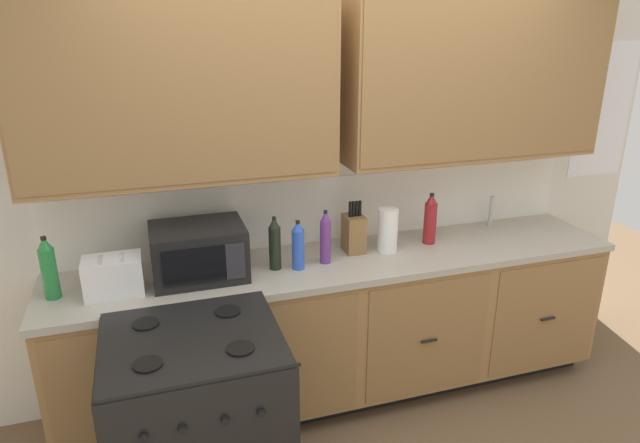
{
  "coord_description": "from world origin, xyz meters",
  "views": [
    {
      "loc": [
        -1.03,
        -2.46,
        2.21
      ],
      "look_at": [
        -0.15,
        0.27,
        1.16
      ],
      "focal_mm": 31.58,
      "sensor_mm": 36.0,
      "label": 1
    }
  ],
  "objects_px": {
    "bottle_dark": "(275,244)",
    "bottle_blue": "(298,245)",
    "knife_block": "(354,233)",
    "bottle_green": "(49,268)",
    "stove_range": "(199,427)",
    "bottle_red": "(430,219)",
    "paper_towel_roll": "(388,230)",
    "toaster": "(113,276)",
    "microwave": "(199,252)",
    "bottle_violet": "(325,238)"
  },
  "relations": [
    {
      "from": "microwave",
      "to": "bottle_green",
      "type": "height_order",
      "value": "bottle_green"
    },
    {
      "from": "stove_range",
      "to": "paper_towel_roll",
      "type": "xyz_separation_m",
      "value": [
        1.19,
        0.66,
        0.57
      ]
    },
    {
      "from": "paper_towel_roll",
      "to": "bottle_red",
      "type": "height_order",
      "value": "bottle_red"
    },
    {
      "from": "bottle_dark",
      "to": "knife_block",
      "type": "bearing_deg",
      "value": 11.01
    },
    {
      "from": "bottle_dark",
      "to": "bottle_blue",
      "type": "relative_size",
      "value": 1.08
    },
    {
      "from": "paper_towel_roll",
      "to": "bottle_violet",
      "type": "xyz_separation_m",
      "value": [
        -0.4,
        -0.05,
        0.02
      ]
    },
    {
      "from": "paper_towel_roll",
      "to": "bottle_red",
      "type": "distance_m",
      "value": 0.3
    },
    {
      "from": "bottle_blue",
      "to": "knife_block",
      "type": "bearing_deg",
      "value": 19.91
    },
    {
      "from": "paper_towel_roll",
      "to": "bottle_red",
      "type": "bearing_deg",
      "value": 6.89
    },
    {
      "from": "paper_towel_roll",
      "to": "knife_block",
      "type": "bearing_deg",
      "value": 163.83
    },
    {
      "from": "knife_block",
      "to": "bottle_violet",
      "type": "xyz_separation_m",
      "value": [
        -0.21,
        -0.1,
        0.03
      ]
    },
    {
      "from": "stove_range",
      "to": "toaster",
      "type": "bearing_deg",
      "value": 118.91
    },
    {
      "from": "paper_towel_roll",
      "to": "bottle_violet",
      "type": "bearing_deg",
      "value": -173.07
    },
    {
      "from": "toaster",
      "to": "paper_towel_roll",
      "type": "xyz_separation_m",
      "value": [
        1.51,
        0.09,
        0.03
      ]
    },
    {
      "from": "microwave",
      "to": "knife_block",
      "type": "bearing_deg",
      "value": 4.23
    },
    {
      "from": "bottle_green",
      "to": "knife_block",
      "type": "bearing_deg",
      "value": 3.34
    },
    {
      "from": "toaster",
      "to": "bottle_green",
      "type": "bearing_deg",
      "value": 170.75
    },
    {
      "from": "toaster",
      "to": "bottle_dark",
      "type": "xyz_separation_m",
      "value": [
        0.83,
        0.04,
        0.05
      ]
    },
    {
      "from": "stove_range",
      "to": "paper_towel_roll",
      "type": "bearing_deg",
      "value": 28.77
    },
    {
      "from": "toaster",
      "to": "bottle_blue",
      "type": "relative_size",
      "value": 1.01
    },
    {
      "from": "bottle_dark",
      "to": "bottle_blue",
      "type": "distance_m",
      "value": 0.13
    },
    {
      "from": "microwave",
      "to": "bottle_red",
      "type": "bearing_deg",
      "value": 1.94
    },
    {
      "from": "toaster",
      "to": "knife_block",
      "type": "height_order",
      "value": "knife_block"
    },
    {
      "from": "microwave",
      "to": "bottle_dark",
      "type": "xyz_separation_m",
      "value": [
        0.4,
        -0.03,
        0.01
      ]
    },
    {
      "from": "bottle_blue",
      "to": "bottle_green",
      "type": "bearing_deg",
      "value": 178.07
    },
    {
      "from": "bottle_violet",
      "to": "bottle_dark",
      "type": "bearing_deg",
      "value": 178.54
    },
    {
      "from": "stove_range",
      "to": "toaster",
      "type": "distance_m",
      "value": 0.85
    },
    {
      "from": "microwave",
      "to": "bottle_violet",
      "type": "relative_size",
      "value": 1.56
    },
    {
      "from": "microwave",
      "to": "bottle_blue",
      "type": "height_order",
      "value": "microwave"
    },
    {
      "from": "knife_block",
      "to": "bottle_green",
      "type": "bearing_deg",
      "value": -176.66
    },
    {
      "from": "stove_range",
      "to": "microwave",
      "type": "relative_size",
      "value": 1.98
    },
    {
      "from": "toaster",
      "to": "bottle_blue",
      "type": "xyz_separation_m",
      "value": [
        0.95,
        0.01,
        0.04
      ]
    },
    {
      "from": "bottle_violet",
      "to": "bottle_red",
      "type": "bearing_deg",
      "value": 6.91
    },
    {
      "from": "toaster",
      "to": "stove_range",
      "type": "bearing_deg",
      "value": -61.09
    },
    {
      "from": "bottle_dark",
      "to": "bottle_red",
      "type": "bearing_deg",
      "value": 4.48
    },
    {
      "from": "knife_block",
      "to": "paper_towel_roll",
      "type": "distance_m",
      "value": 0.2
    },
    {
      "from": "stove_range",
      "to": "bottle_red",
      "type": "bearing_deg",
      "value": 24.93
    },
    {
      "from": "stove_range",
      "to": "bottle_dark",
      "type": "height_order",
      "value": "bottle_dark"
    },
    {
      "from": "paper_towel_roll",
      "to": "bottle_blue",
      "type": "height_order",
      "value": "bottle_blue"
    },
    {
      "from": "stove_range",
      "to": "bottle_red",
      "type": "height_order",
      "value": "bottle_red"
    },
    {
      "from": "toaster",
      "to": "bottle_dark",
      "type": "distance_m",
      "value": 0.83
    },
    {
      "from": "paper_towel_roll",
      "to": "bottle_dark",
      "type": "relative_size",
      "value": 0.87
    },
    {
      "from": "paper_towel_roll",
      "to": "bottle_blue",
      "type": "xyz_separation_m",
      "value": [
        -0.56,
        -0.08,
        0.01
      ]
    },
    {
      "from": "paper_towel_roll",
      "to": "toaster",
      "type": "bearing_deg",
      "value": -176.74
    },
    {
      "from": "toaster",
      "to": "bottle_blue",
      "type": "distance_m",
      "value": 0.95
    },
    {
      "from": "microwave",
      "to": "toaster",
      "type": "relative_size",
      "value": 1.71
    },
    {
      "from": "toaster",
      "to": "bottle_red",
      "type": "bearing_deg",
      "value": 3.85
    },
    {
      "from": "bottle_violet",
      "to": "knife_block",
      "type": "bearing_deg",
      "value": 26.34
    },
    {
      "from": "knife_block",
      "to": "bottle_green",
      "type": "relative_size",
      "value": 0.97
    },
    {
      "from": "microwave",
      "to": "bottle_blue",
      "type": "bearing_deg",
      "value": -7.59
    }
  ]
}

